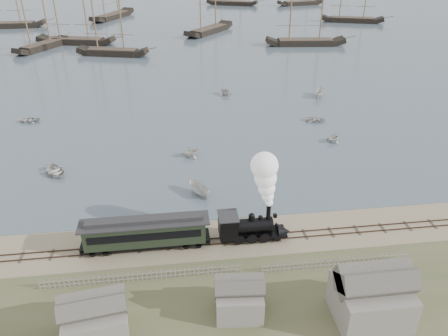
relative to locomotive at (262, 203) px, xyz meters
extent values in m
plane|color=tan|center=(-5.93, 2.00, -4.52)|extent=(600.00, 600.00, 0.00)
cube|color=#455562|center=(-5.93, 172.00, -4.49)|extent=(600.00, 336.00, 0.06)
cube|color=#3C2A20|center=(-5.93, -0.50, -4.42)|extent=(120.00, 0.08, 0.12)
cube|color=#3C2A20|center=(-5.93, 0.50, -4.42)|extent=(120.00, 0.08, 0.12)
cube|color=#3B3126|center=(-5.93, 0.00, -4.49)|extent=(120.00, 1.80, 0.06)
cube|color=black|center=(-0.80, 0.00, -3.79)|extent=(7.14, 2.10, 0.26)
cylinder|color=black|center=(-1.22, 0.00, -2.74)|extent=(4.41, 1.58, 1.58)
cube|color=black|center=(-3.53, 0.00, -2.53)|extent=(1.89, 2.31, 2.42)
cube|color=#2B2B2D|center=(-3.53, 0.00, -1.27)|extent=(2.10, 2.52, 0.13)
cylinder|color=black|center=(0.78, 0.00, -1.32)|extent=(0.46, 0.46, 1.68)
sphere|color=black|center=(-1.01, 0.00, -1.51)|extent=(0.67, 0.67, 0.67)
cone|color=black|center=(2.56, 0.00, -3.89)|extent=(1.47, 2.10, 2.10)
cube|color=black|center=(1.51, 0.00, -1.69)|extent=(0.37, 0.37, 0.37)
cube|color=black|center=(-12.20, 0.00, -3.84)|extent=(13.32, 2.19, 0.33)
cube|color=black|center=(-12.20, 0.00, -2.51)|extent=(12.37, 2.38, 2.38)
cube|color=black|center=(-12.20, -1.21, -2.27)|extent=(11.42, 0.06, 0.86)
cube|color=black|center=(-12.20, 1.21, -2.27)|extent=(11.42, 0.06, 0.86)
cube|color=#2B2B2D|center=(-12.20, 0.00, -1.27)|extent=(13.32, 2.57, 0.17)
cube|color=#2B2B2D|center=(-12.20, 0.00, -0.99)|extent=(11.89, 1.14, 0.43)
imported|color=beige|center=(-15.75, 2.20, -4.18)|extent=(2.78, 3.58, 0.68)
imported|color=beige|center=(-25.04, 17.38, -4.01)|extent=(5.35, 5.00, 0.90)
imported|color=beige|center=(-6.29, 20.41, -3.69)|extent=(3.46, 3.69, 1.55)
imported|color=beige|center=(-5.90, 9.60, -3.72)|extent=(4.02, 3.23, 1.48)
imported|color=beige|center=(16.15, 30.90, -4.11)|extent=(3.41, 4.01, 0.71)
imported|color=beige|center=(16.36, 22.57, -3.76)|extent=(3.38, 3.50, 1.42)
imported|color=beige|center=(20.80, 43.27, -3.71)|extent=(4.15, 3.12, 1.51)
imported|color=beige|center=(-33.48, 37.11, -4.10)|extent=(2.67, 3.66, 0.74)
imported|color=beige|center=(2.30, 46.72, -3.60)|extent=(4.24, 4.06, 1.73)
camera|label=1|loc=(-8.75, -37.17, 25.07)|focal=35.00mm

